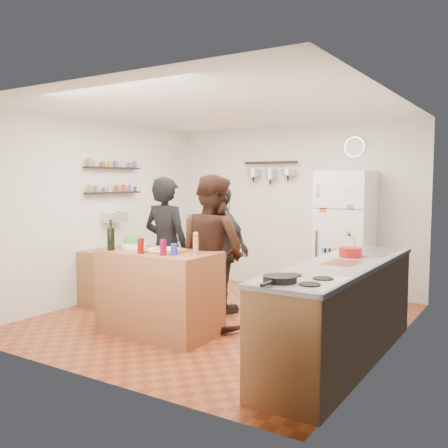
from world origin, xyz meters
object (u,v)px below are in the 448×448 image
Objects in this scene: person_left at (166,248)px; skillet at (280,279)px; salt_canister at (174,249)px; counter_run at (341,313)px; fridge at (345,236)px; wine_bottle at (111,239)px; wall_clock at (355,147)px; prep_island at (160,293)px; salad_bowl at (133,245)px; red_bowl at (350,252)px; side_table at (112,275)px; person_back at (221,249)px; pepper_mill at (196,245)px; person_center at (212,252)px.

person_left reaches higher than skillet.
counter_run is at bearing 13.26° from salt_canister.
fridge is at bearing -127.64° from person_left.
fridge is (0.90, 2.69, -0.07)m from salt_canister.
wall_clock reaches higher than wine_bottle.
wine_bottle is 0.14× the size of person_left.
prep_island is 0.64m from salad_bowl.
salt_canister reaches higher than counter_run.
skillet is (2.27, -0.88, 0.01)m from salad_bowl.
skillet is at bearing -79.17° from fridge.
salt_canister is 3.36m from wall_clock.
person_left is 3.10m from wall_clock.
skillet is at bearing 147.27° from person_left.
counter_run is (2.28, -0.26, -0.41)m from person_left.
salad_bowl is 2.43m from counter_run.
fridge is at bearing -90.00° from wall_clock.
prep_island is 1.97m from counter_run.
red_bowl reaches higher than counter_run.
counter_run is at bearing 5.27° from salad_bowl.
fridge reaches higher than side_table.
skillet is (1.75, -1.92, 0.13)m from person_back.
side_table is (-2.69, -2.13, -1.78)m from wall_clock.
person_back reaches higher than pepper_mill.
fridge is (1.62, 2.52, -0.04)m from salad_bowl.
salt_canister reaches higher than red_bowl.
red_bowl is 3.45m from side_table.
side_table is at bearing 177.99° from red_bowl.
wine_bottle is 2.43m from skillet.
fridge reaches higher than skillet.
salt_canister reaches higher than side_table.
salt_canister is 0.06× the size of fridge.
salt_canister is 1.78m from red_bowl.
person_back is 6.38× the size of skillet.
side_table is at bearing 159.62° from pepper_mill.
person_left is at bearing 173.50° from counter_run.
person_back reaches higher than prep_island.
person_center is (-0.10, 0.46, -0.13)m from pepper_mill.
skillet is (1.55, -0.71, -0.02)m from salt_canister.
counter_run is (1.65, 0.39, -0.52)m from salt_canister.
person_left reaches higher than person_back.
side_table is (-1.79, 0.89, -0.60)m from salt_canister.
skillet is 1.13× the size of red_bowl.
red_bowl is (1.60, 0.77, -0.00)m from salt_canister.
prep_island is 2.07m from red_bowl.
pepper_mill is 1.57m from red_bowl.
skillet reaches higher than salad_bowl.
person_center is 1.92m from side_table.
skillet is (1.40, -0.88, -0.06)m from pepper_mill.
counter_run is 11.67× the size of red_bowl.
wall_clock is at bearing -103.95° from person_back.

